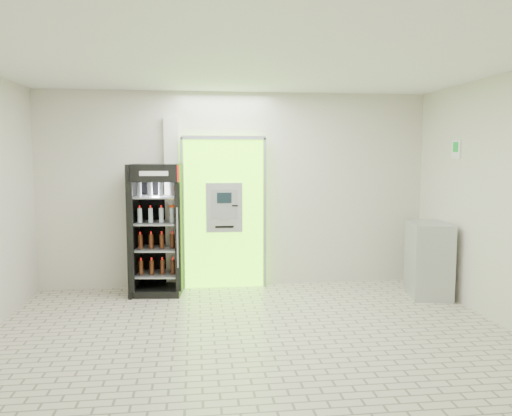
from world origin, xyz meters
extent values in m
plane|color=beige|center=(0.00, 0.00, 0.00)|extent=(6.00, 6.00, 0.00)
plane|color=beige|center=(0.00, 2.50, 1.50)|extent=(6.00, 0.00, 6.00)
plane|color=beige|center=(0.00, -2.50, 1.50)|extent=(6.00, 0.00, 6.00)
plane|color=white|center=(0.00, 0.00, 3.00)|extent=(6.00, 6.00, 0.00)
cube|color=#73FF11|center=(-0.20, 2.43, 1.15)|extent=(1.20, 0.12, 2.30)
cube|color=gray|center=(-0.20, 2.36, 2.30)|extent=(1.28, 0.04, 0.06)
cube|color=gray|center=(-0.83, 2.36, 1.15)|extent=(0.04, 0.04, 2.30)
cube|color=gray|center=(0.43, 2.36, 1.15)|extent=(0.04, 0.04, 2.30)
cube|color=black|center=(-0.10, 2.38, 0.50)|extent=(0.62, 0.01, 0.67)
cube|color=black|center=(-0.54, 2.38, 1.98)|extent=(0.22, 0.01, 0.18)
cube|color=#A8ABB0|center=(-0.20, 2.32, 1.25)|extent=(0.55, 0.12, 0.75)
cube|color=black|center=(-0.20, 2.25, 1.40)|extent=(0.22, 0.01, 0.16)
cube|color=gray|center=(-0.20, 2.25, 1.12)|extent=(0.16, 0.01, 0.12)
cube|color=black|center=(-0.04, 2.25, 1.28)|extent=(0.09, 0.01, 0.02)
cube|color=black|center=(-0.20, 2.25, 0.96)|extent=(0.28, 0.01, 0.03)
cube|color=silver|center=(-0.98, 2.45, 1.30)|extent=(0.22, 0.10, 2.60)
cube|color=#193FB2|center=(-0.98, 2.40, 1.65)|extent=(0.09, 0.01, 0.06)
cube|color=red|center=(-0.98, 2.40, 1.52)|extent=(0.09, 0.01, 0.06)
cube|color=yellow|center=(-0.98, 2.40, 1.39)|extent=(0.09, 0.01, 0.06)
cube|color=orange|center=(-0.98, 2.40, 1.26)|extent=(0.09, 0.01, 0.06)
cube|color=red|center=(-0.98, 2.40, 1.13)|extent=(0.09, 0.01, 0.06)
cube|color=black|center=(-1.20, 2.17, 0.95)|extent=(0.78, 0.72, 1.91)
cube|color=black|center=(-1.20, 2.47, 0.95)|extent=(0.72, 0.12, 1.91)
cube|color=#B00F09|center=(-1.20, 1.84, 1.79)|extent=(0.70, 0.08, 0.23)
cube|color=white|center=(-1.20, 1.84, 1.79)|extent=(0.40, 0.05, 0.07)
cube|color=black|center=(-1.20, 2.17, 0.05)|extent=(0.78, 0.72, 0.10)
cylinder|color=gray|center=(-0.89, 1.82, 0.88)|extent=(0.03, 0.03, 0.86)
cube|color=gray|center=(-1.20, 2.17, 0.29)|extent=(0.66, 0.62, 0.02)
cube|color=gray|center=(-1.20, 2.17, 0.67)|extent=(0.66, 0.62, 0.02)
cube|color=gray|center=(-1.20, 2.17, 1.05)|extent=(0.66, 0.62, 0.02)
cube|color=gray|center=(-1.20, 2.17, 1.43)|extent=(0.66, 0.62, 0.02)
cube|color=#A8ABB0|center=(2.72, 1.56, 0.54)|extent=(0.69, 0.90, 1.07)
cube|color=gray|center=(2.45, 1.56, 0.59)|extent=(0.17, 0.77, 0.01)
cube|color=white|center=(2.99, 1.40, 2.12)|extent=(0.02, 0.22, 0.26)
cube|color=#0B8124|center=(2.98, 1.40, 2.15)|extent=(0.00, 0.14, 0.14)
camera|label=1|loc=(-0.62, -5.20, 2.03)|focal=35.00mm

